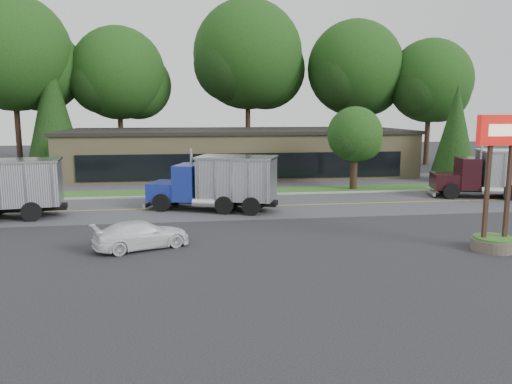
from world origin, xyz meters
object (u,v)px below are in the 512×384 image
Objects in this scene: bilo_sign at (496,205)px; rally_car at (142,235)px; dump_truck_maroon at (497,172)px; dump_truck_blue at (220,182)px.

bilo_sign is 15.76m from rally_car.
dump_truck_maroon is 25.78m from rally_car.
dump_truck_maroon is at bearing 56.52° from bilo_sign.
dump_truck_blue is (-11.44, 10.52, -0.22)m from bilo_sign.
rally_car is at bearing 170.99° from bilo_sign.
bilo_sign reaches higher than rally_car.
bilo_sign is 0.72× the size of dump_truck_blue.
dump_truck_blue is at bearing -48.97° from rally_car.
bilo_sign is 15.54m from dump_truck_blue.
dump_truck_blue and dump_truck_maroon have the same top height.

